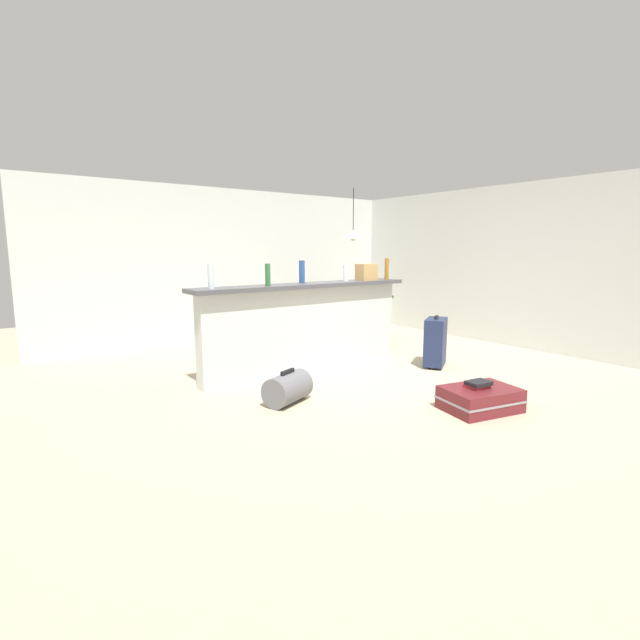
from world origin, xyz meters
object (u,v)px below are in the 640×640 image
Objects in this scene: grocery_bag at (366,272)px; suitcase_upright_navy at (435,342)px; bottle_amber at (387,269)px; pendant_lamp at (353,234)px; bottle_green at (268,275)px; duffel_bag_grey at (288,388)px; book_stack at (478,384)px; dining_chair_far_side at (335,306)px; bottle_white at (346,273)px; dining_table at (353,301)px; suitcase_flat_maroon at (480,399)px; bottle_blue at (302,272)px; dining_chair_near_partition at (370,312)px; bottle_clear at (211,277)px.

suitcase_upright_navy is at bearing -57.77° from grocery_bag.
bottle_amber is 0.34× the size of pendant_lamp.
bottle_green is at bearing 159.79° from suitcase_upright_navy.
duffel_bag_grey reaches higher than book_stack.
bottle_white is at bearing -125.09° from dining_chair_far_side.
bottle_green reaches higher than bottle_white.
dining_table reaches higher than suitcase_flat_maroon.
bottle_white is (0.66, -0.05, -0.04)m from bottle_blue.
suitcase_flat_maroon is at bearing -43.16° from duffel_bag_grey.
bottle_amber is (1.30, -0.16, 0.01)m from bottle_blue.
dining_chair_near_partition is 1.08× the size of pendant_lamp.
dining_chair_near_partition is at bearing 43.93° from grocery_bag.
grocery_bag reaches higher than bottle_white.
dining_table is at bearing 28.25° from bottle_green.
book_stack is (1.74, -2.07, -0.98)m from bottle_clear.
suitcase_upright_navy is (-0.29, -1.55, -0.19)m from dining_chair_near_partition.
suitcase_upright_navy reaches higher than suitcase_flat_maroon.
suitcase_flat_maroon is at bearing -113.50° from dining_chair_near_partition.
bottle_white reaches higher than book_stack.
bottle_green is 0.98× the size of grocery_bag.
suitcase_upright_navy is at bearing -98.87° from dining_chair_far_side.
dining_table is at bearing 67.71° from bottle_amber.
bottle_amber is at bearing -112.29° from dining_table.
bottle_green is 0.30× the size of pendant_lamp.
bottle_clear is 2.88m from book_stack.
bottle_clear is 3.21m from dining_chair_near_partition.
bottle_white reaches higher than dining_chair_far_side.
bottle_white reaches higher than dining_chair_near_partition.
dining_table is 1.11m from pendant_lamp.
bottle_amber reaches higher than duffel_bag_grey.
dining_table is 1.64× the size of suitcase_upright_navy.
suitcase_upright_navy is 1.20× the size of duffel_bag_grey.
bottle_blue reaches higher than bottle_green.
bottle_blue is at bearing -147.99° from dining_table.
bottle_blue is at bearing 6.70° from bottle_clear.
bottle_amber is 0.31× the size of dining_chair_far_side.
pendant_lamp reaches higher than dining_chair_far_side.
bottle_amber reaches higher than bottle_green.
bottle_white is at bearing -133.85° from pendant_lamp.
pendant_lamp is at bearing 56.04° from grocery_bag.
dining_table is 2.10m from suitcase_upright_navy.
duffel_bag_grey is 1.83m from book_stack.
bottle_white is (1.23, 0.09, -0.02)m from bottle_green.
bottle_white is at bearing 170.29° from grocery_bag.
dining_table is 1.97× the size of duffel_bag_grey.
bottle_green is 2.36m from suitcase_upright_navy.
book_stack is at bearing -94.59° from bottle_white.
dining_chair_near_partition reaches higher than dining_table.
bottle_amber is at bearing -107.43° from dining_chair_far_side.
dining_chair_far_side is (1.22, 1.74, -0.69)m from bottle_white.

